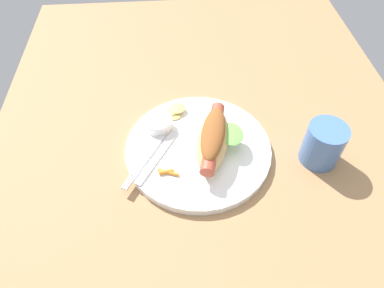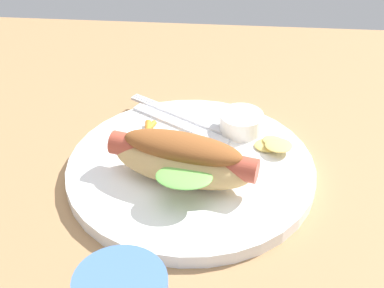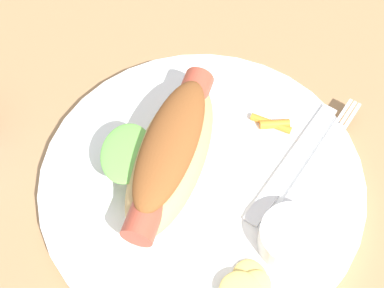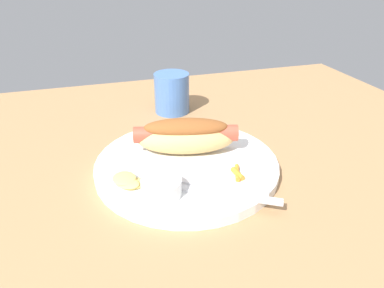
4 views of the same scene
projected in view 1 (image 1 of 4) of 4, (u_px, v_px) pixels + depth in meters
The scene contains 9 objects.
ground_plane at pixel (206, 146), 71.51cm from camera, with size 120.00×90.00×1.80cm, color #9E754C.
plate at pixel (198, 149), 68.85cm from camera, with size 28.92×28.92×1.60cm, color white.
hot_dog at pixel (213, 138), 65.63cm from camera, with size 16.94×10.69×5.83cm.
sauce_ramekin at pixel (159, 124), 70.60cm from camera, with size 5.47×5.47×2.40cm, color white.
fork at pixel (146, 158), 66.14cm from camera, with size 13.70×8.75×0.40cm.
knife at pixel (158, 157), 66.38cm from camera, with size 14.56×1.40×0.36cm, color silver.
chips_pile at pixel (175, 111), 73.83cm from camera, with size 5.30×5.29×1.27cm.
carrot_garnish at pixel (167, 172), 63.80cm from camera, with size 2.06×3.92×0.82cm.
drinking_cup at pixel (323, 144), 65.16cm from camera, with size 7.45×7.45×8.49cm, color #4770B2.
Camera 1 is at (-45.18, 6.55, 54.23)cm, focal length 32.19 mm.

